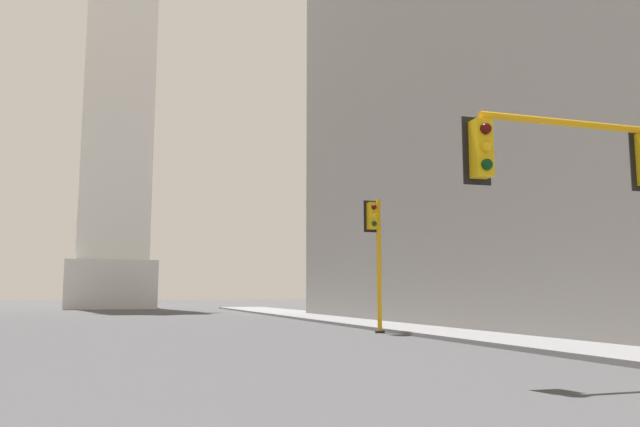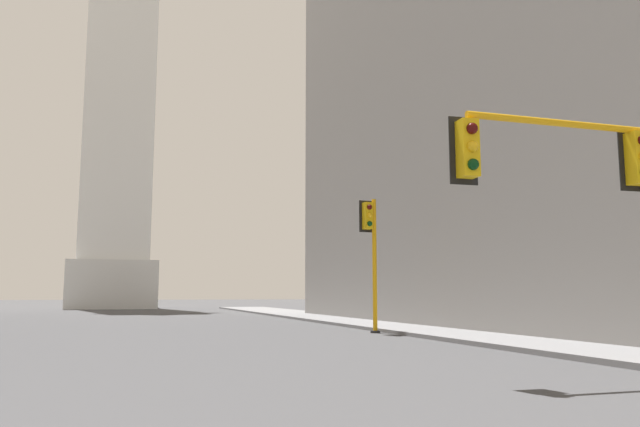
{
  "view_description": "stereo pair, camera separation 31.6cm",
  "coord_description": "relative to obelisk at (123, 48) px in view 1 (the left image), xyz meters",
  "views": [
    {
      "loc": [
        1.21,
        -0.18,
        1.54
      ],
      "look_at": [
        19.99,
        59.73,
        9.72
      ],
      "focal_mm": 35.0,
      "sensor_mm": 36.0,
      "label": 1
    },
    {
      "loc": [
        1.51,
        -0.27,
        1.54
      ],
      "look_at": [
        19.99,
        59.73,
        9.72
      ],
      "focal_mm": 35.0,
      "sensor_mm": 36.0,
      "label": 2
    }
  ],
  "objects": [
    {
      "name": "obelisk",
      "position": [
        0.0,
        0.0,
        0.0
      ],
      "size": [
        9.48,
        9.48,
        63.59
      ],
      "color": "silver",
      "rests_on": "ground_plane"
    },
    {
      "name": "sidewalk_right",
      "position": [
        14.05,
        -47.35,
        -30.43
      ],
      "size": [
        5.0,
        88.78,
        0.15
      ],
      "primitive_type": "cube",
      "color": "slate",
      "rests_on": "ground_plane"
    },
    {
      "name": "traffic_light_mid_right",
      "position": [
        11.03,
        -50.47,
        -26.9
      ],
      "size": [
        0.79,
        0.52,
        5.46
      ],
      "color": "orange",
      "rests_on": "ground_plane"
    },
    {
      "name": "traffic_light_near_right",
      "position": [
        10.22,
        -64.1,
        -26.67
      ],
      "size": [
        4.74,
        0.51,
        5.04
      ],
      "color": "orange",
      "rests_on": "ground_plane"
    }
  ]
}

